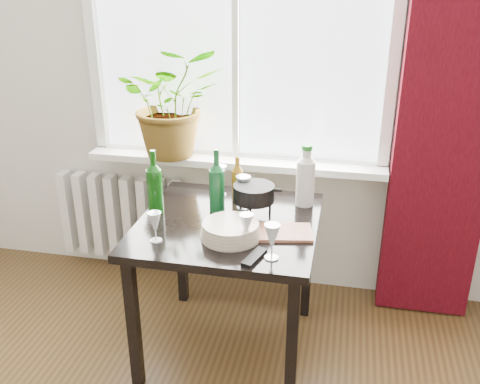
% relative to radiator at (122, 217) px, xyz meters
% --- Properties ---
extents(window, '(1.72, 0.08, 1.62)m').
position_rel_radiator_xyz_m(window, '(0.75, 0.04, 1.22)').
color(window, white).
rests_on(window, ground).
extents(windowsill, '(1.72, 0.20, 0.04)m').
position_rel_radiator_xyz_m(windowsill, '(0.75, -0.03, 0.44)').
color(windowsill, white).
rests_on(windowsill, ground).
extents(curtain, '(0.50, 0.12, 2.56)m').
position_rel_radiator_xyz_m(curtain, '(1.87, -0.06, 0.92)').
color(curtain, '#33040B').
rests_on(curtain, ground).
extents(radiator, '(0.80, 0.10, 0.55)m').
position_rel_radiator_xyz_m(radiator, '(0.00, 0.00, 0.00)').
color(radiator, silver).
rests_on(radiator, ground).
extents(table, '(0.85, 0.85, 0.74)m').
position_rel_radiator_xyz_m(table, '(0.85, -0.63, 0.27)').
color(table, black).
rests_on(table, ground).
extents(potted_plant, '(0.70, 0.65, 0.63)m').
position_rel_radiator_xyz_m(potted_plant, '(0.40, -0.05, 0.78)').
color(potted_plant, '#36771F').
rests_on(potted_plant, windowsill).
extents(wine_bottle_left, '(0.08, 0.08, 0.33)m').
position_rel_radiator_xyz_m(wine_bottle_left, '(0.48, -0.60, 0.52)').
color(wine_bottle_left, '#0C3E0C').
rests_on(wine_bottle_left, table).
extents(wine_bottle_right, '(0.08, 0.08, 0.33)m').
position_rel_radiator_xyz_m(wine_bottle_right, '(0.77, -0.53, 0.52)').
color(wine_bottle_right, '#0D471E').
rests_on(wine_bottle_right, table).
extents(bottle_amber, '(0.08, 0.08, 0.24)m').
position_rel_radiator_xyz_m(bottle_amber, '(0.84, -0.38, 0.48)').
color(bottle_amber, brown).
rests_on(bottle_amber, table).
extents(cleaning_bottle, '(0.11, 0.11, 0.33)m').
position_rel_radiator_xyz_m(cleaning_bottle, '(1.19, -0.36, 0.52)').
color(cleaning_bottle, silver).
rests_on(cleaning_bottle, table).
extents(wineglass_front_right, '(0.08, 0.08, 0.15)m').
position_rel_radiator_xyz_m(wineglass_front_right, '(0.98, -0.84, 0.44)').
color(wineglass_front_right, silver).
rests_on(wineglass_front_right, table).
extents(wineglass_far_right, '(0.09, 0.09, 0.16)m').
position_rel_radiator_xyz_m(wineglass_far_right, '(1.11, -0.93, 0.44)').
color(wineglass_far_right, silver).
rests_on(wineglass_far_right, table).
extents(wineglass_back_center, '(0.09, 0.09, 0.18)m').
position_rel_radiator_xyz_m(wineglass_back_center, '(0.89, -0.47, 0.45)').
color(wineglass_back_center, silver).
rests_on(wineglass_back_center, table).
extents(wineglass_back_left, '(0.08, 0.08, 0.17)m').
position_rel_radiator_xyz_m(wineglass_back_left, '(0.74, -0.33, 0.44)').
color(wineglass_back_left, silver).
rests_on(wineglass_back_left, table).
extents(wineglass_front_left, '(0.07, 0.07, 0.14)m').
position_rel_radiator_xyz_m(wineglass_front_left, '(0.58, -0.89, 0.43)').
color(wineglass_front_left, silver).
rests_on(wineglass_front_left, table).
extents(plate_stack, '(0.36, 0.36, 0.07)m').
position_rel_radiator_xyz_m(plate_stack, '(0.90, -0.79, 0.40)').
color(plate_stack, beige).
rests_on(plate_stack, table).
extents(fondue_pot, '(0.29, 0.28, 0.16)m').
position_rel_radiator_xyz_m(fondue_pot, '(0.96, -0.54, 0.44)').
color(fondue_pot, black).
rests_on(fondue_pot, table).
extents(tv_remote, '(0.09, 0.16, 0.02)m').
position_rel_radiator_xyz_m(tv_remote, '(1.04, -0.96, 0.37)').
color(tv_remote, black).
rests_on(tv_remote, table).
extents(cutting_board, '(0.30, 0.22, 0.01)m').
position_rel_radiator_xyz_m(cutting_board, '(1.12, -0.71, 0.37)').
color(cutting_board, '#9D6147').
rests_on(cutting_board, table).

